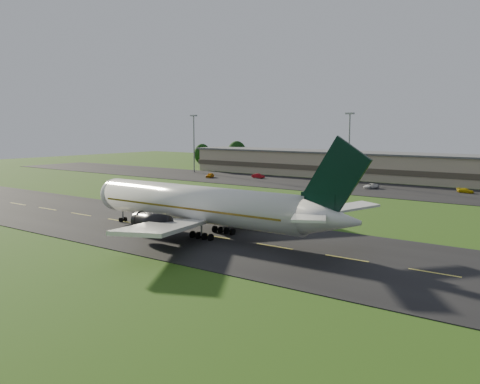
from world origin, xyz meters
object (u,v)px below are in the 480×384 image
Objects in this scene: light_mast_west at (194,137)px; terminal at (376,167)px; service_vehicle_c at (371,186)px; light_mast_centre at (349,139)px; service_vehicle_a at (210,175)px; service_vehicle_b at (258,176)px; airliner at (202,205)px; service_vehicle_d at (466,191)px.

terminal is at bearing 14.76° from light_mast_west.
terminal reaches higher than service_vehicle_c.
light_mast_centre is (-1.40, -16.18, 8.75)m from terminal.
service_vehicle_a is 15.50m from service_vehicle_b.
terminal reaches higher than service_vehicle_a.
light_mast_centre is at bearing 163.64° from service_vehicle_c.
airliner is 12.02× the size of service_vehicle_a.
terminal is 35.37× the size of service_vehicle_d.
service_vehicle_a is (-57.40, 68.63, -3.84)m from airliner.
light_mast_west is 1.00× the size of light_mast_centre.
light_mast_west is 60.00m from light_mast_centre.
light_mast_west is at bearing 125.02° from service_vehicle_a.
service_vehicle_a is at bearing -155.83° from service_vehicle_c.
light_mast_west is at bearing -166.00° from service_vehicle_c.
service_vehicle_a is 0.92× the size of service_vehicle_c.
light_mast_centre reaches higher than service_vehicle_b.
service_vehicle_a is 76.32m from service_vehicle_d.
light_mast_west is (-61.40, -16.18, 8.75)m from terminal.
light_mast_centre is at bearing -81.65° from service_vehicle_b.
light_mast_centre is 4.77× the size of service_vehicle_b.
service_vehicle_c is (-4.17, 72.26, -3.92)m from airliner.
airliner is at bearing -47.01° from light_mast_west.
service_vehicle_d is at bearing -4.06° from light_mast_centre.
light_mast_centre is (60.00, 0.00, 0.00)m from light_mast_west.
terminal is at bearing 85.05° from light_mast_centre.
service_vehicle_b is (-44.04, 76.50, -3.86)m from airliner.
service_vehicle_c is (10.41, -7.74, -12.00)m from light_mast_centre.
terminal is at bearing 70.77° from service_vehicle_d.
light_mast_centre is 45.88m from service_vehicle_a.
service_vehicle_c is at bearing -17.59° from service_vehicle_a.
light_mast_west reaches higher than service_vehicle_b.
airliner is 81.71m from light_mast_centre.
service_vehicle_c is at bearing -6.27° from light_mast_west.
terminal is 33.99× the size of service_vehicle_b.
service_vehicle_b is 1.04× the size of service_vehicle_d.
light_mast_centre is at bearing -6.63° from service_vehicle_a.
terminal is at bearing -55.90° from service_vehicle_b.
service_vehicle_a is at bearing 129.47° from airliner.
light_mast_west is at bearing 99.74° from service_vehicle_d.
terminal is 36.75m from service_vehicle_b.
service_vehicle_a is at bearing -33.49° from light_mast_west.
light_mast_centre is 35.17m from service_vehicle_d.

